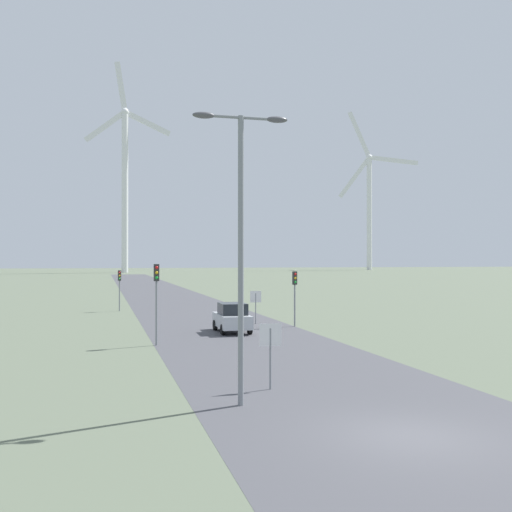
# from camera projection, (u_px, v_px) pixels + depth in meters

# --- Properties ---
(ground_plane) EXTENTS (600.00, 600.00, 0.00)m
(ground_plane) POSITION_uv_depth(u_px,v_px,m) (409.00, 436.00, 15.40)
(ground_plane) COLOR #5B6651
(road_surface) EXTENTS (10.00, 240.00, 0.01)m
(road_surface) POSITION_uv_depth(u_px,v_px,m) (178.00, 303.00, 61.87)
(road_surface) COLOR #47474C
(road_surface) RESTS_ON ground
(streetlamp) EXTENTS (3.05, 0.32, 9.09)m
(streetlamp) POSITION_uv_depth(u_px,v_px,m) (241.00, 221.00, 18.65)
(streetlamp) COLOR gray
(streetlamp) RESTS_ON ground
(stop_sign_near) EXTENTS (0.81, 0.07, 2.31)m
(stop_sign_near) POSITION_uv_depth(u_px,v_px,m) (270.00, 343.00, 20.92)
(stop_sign_near) COLOR gray
(stop_sign_near) RESTS_ON ground
(stop_sign_far) EXTENTS (0.81, 0.07, 2.32)m
(stop_sign_far) POSITION_uv_depth(u_px,v_px,m) (256.00, 301.00, 42.13)
(stop_sign_far) COLOR gray
(stop_sign_far) RESTS_ON ground
(traffic_light_post_near_left) EXTENTS (0.28, 0.34, 4.30)m
(traffic_light_post_near_left) POSITION_uv_depth(u_px,v_px,m) (156.00, 286.00, 31.59)
(traffic_light_post_near_left) COLOR gray
(traffic_light_post_near_left) RESTS_ON ground
(traffic_light_post_near_right) EXTENTS (0.28, 0.34, 3.73)m
(traffic_light_post_near_right) POSITION_uv_depth(u_px,v_px,m) (295.00, 286.00, 40.45)
(traffic_light_post_near_right) COLOR gray
(traffic_light_post_near_right) RESTS_ON ground
(traffic_light_post_mid_left) EXTENTS (0.28, 0.33, 3.57)m
(traffic_light_post_mid_left) POSITION_uv_depth(u_px,v_px,m) (120.00, 281.00, 52.37)
(traffic_light_post_mid_left) COLOR gray
(traffic_light_post_mid_left) RESTS_ON ground
(car_approaching) EXTENTS (1.88, 4.13, 1.83)m
(car_approaching) POSITION_uv_depth(u_px,v_px,m) (232.00, 318.00, 37.24)
(car_approaching) COLOR #B7BCC1
(car_approaching) RESTS_ON ground
(wind_turbine_left) EXTENTS (29.32, 6.56, 71.55)m
(wind_turbine_left) POSITION_uv_depth(u_px,v_px,m) (125.00, 177.00, 203.35)
(wind_turbine_left) COLOR white
(wind_turbine_left) RESTS_ON ground
(wind_turbine_center) EXTENTS (33.71, 8.38, 68.17)m
(wind_turbine_center) POSITION_uv_depth(u_px,v_px,m) (369.00, 200.00, 256.93)
(wind_turbine_center) COLOR white
(wind_turbine_center) RESTS_ON ground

